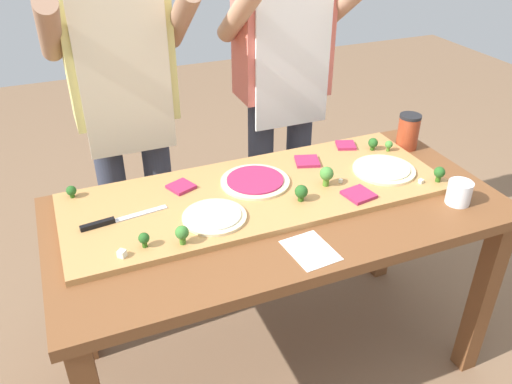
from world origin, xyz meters
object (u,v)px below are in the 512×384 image
object	(u,v)px
sauce_jar	(408,131)
cheese_crumble_b	(421,181)
pizza_slice_center	(346,145)
recipe_note	(310,250)
pizza_whole_white_garlic	(214,216)
cheese_crumble_a	(341,181)
broccoli_floret_center_right	(327,174)
flour_cup	(459,194)
pizza_slice_near_left	(359,194)
broccoli_floret_front_mid	(373,143)
prep_table	(278,232)
broccoli_floret_front_left	(389,145)
chefs_knife	(112,221)
cook_left	(124,95)
broccoli_floret_back_mid	(301,192)
broccoli_floret_front_right	(144,239)
broccoli_floret_back_right	(182,233)
pizza_whole_cheese_artichoke	(384,169)
cheese_crumble_c	(122,254)
cook_right	(283,73)
pizza_whole_beet_magenta	(255,181)
pizza_slice_far_left	(307,161)
pizza_slice_near_right	(181,187)
broccoli_floret_back_left	(71,191)

from	to	relation	value
sauce_jar	cheese_crumble_b	bearing A→B (deg)	-117.56
pizza_slice_center	cheese_crumble_b	xyz separation A→B (m)	(0.10, -0.36, 0.00)
cheese_crumble_b	recipe_note	distance (m)	0.57
pizza_whole_white_garlic	cheese_crumble_a	distance (m)	0.50
broccoli_floret_center_right	flour_cup	distance (m)	0.46
pizza_slice_near_left	broccoli_floret_front_mid	size ratio (longest dim) A/B	1.82
prep_table	pizza_slice_center	xyz separation A→B (m)	(0.43, 0.28, 0.14)
cheese_crumble_b	sauce_jar	size ratio (longest dim) A/B	0.10
broccoli_floret_front_left	flour_cup	distance (m)	0.39
broccoli_floret_front_left	recipe_note	size ratio (longest dim) A/B	0.27
chefs_knife	broccoli_floret_front_mid	distance (m)	1.07
sauce_jar	cook_left	size ratio (longest dim) A/B	0.09
broccoli_floret_back_mid	broccoli_floret_front_right	size ratio (longest dim) A/B	1.21
broccoli_floret_back_right	broccoli_floret_front_right	distance (m)	0.11
pizza_whole_cheese_artichoke	cook_left	distance (m)	1.06
pizza_whole_white_garlic	sauce_jar	xyz separation A→B (m)	(0.92, 0.23, 0.04)
pizza_whole_white_garlic	cheese_crumble_c	xyz separation A→B (m)	(-0.31, -0.09, 0.00)
chefs_knife	broccoli_floret_back_right	bearing A→B (deg)	-47.57
broccoli_floret_back_right	pizza_slice_near_left	bearing A→B (deg)	2.98
recipe_note	cook_right	distance (m)	1.00
broccoli_floret_front_mid	flour_cup	world-z (taller)	flour_cup
pizza_whole_beet_magenta	cheese_crumble_c	xyz separation A→B (m)	(-0.52, -0.25, 0.00)
prep_table	cheese_crumble_b	distance (m)	0.55
pizza_whole_white_garlic	broccoli_floret_center_right	world-z (taller)	broccoli_floret_center_right
pizza_slice_far_left	broccoli_floret_front_left	size ratio (longest dim) A/B	1.99
pizza_whole_white_garlic	broccoli_floret_front_right	distance (m)	0.25
broccoli_floret_back_mid	cook_left	world-z (taller)	cook_left
broccoli_floret_center_right	pizza_whole_cheese_artichoke	bearing A→B (deg)	2.42
chefs_knife	broccoli_floret_front_right	bearing A→B (deg)	-67.55
cheese_crumble_a	flour_cup	bearing A→B (deg)	-37.07
flour_cup	pizza_slice_far_left	bearing A→B (deg)	130.77
flour_cup	cook_left	world-z (taller)	cook_left
pizza_slice_near_right	broccoli_floret_front_right	bearing A→B (deg)	-123.35
cheese_crumble_b	broccoli_floret_front_mid	bearing A→B (deg)	92.71
cheese_crumble_c	pizza_whole_white_garlic	bearing A→B (deg)	15.62
pizza_slice_far_left	pizza_slice_near_right	bearing A→B (deg)	-179.80
prep_table	pizza_slice_near_right	size ratio (longest dim) A/B	19.33
broccoli_floret_front_left	cheese_crumble_c	distance (m)	1.15
sauce_jar	cook_left	world-z (taller)	cook_left
broccoli_floret_front_left	broccoli_floret_back_left	bearing A→B (deg)	174.51
broccoli_floret_center_right	sauce_jar	size ratio (longest dim) A/B	0.50
pizza_slice_center	broccoli_floret_front_left	distance (m)	0.17
broccoli_floret_back_left	broccoli_floret_front_left	distance (m)	1.22
pizza_whole_cheese_artichoke	pizza_whole_beet_magenta	bearing A→B (deg)	167.98
broccoli_floret_back_left	broccoli_floret_back_mid	bearing A→B (deg)	-23.88
sauce_jar	broccoli_floret_front_mid	bearing A→B (deg)	-179.48
prep_table	broccoli_floret_back_mid	bearing A→B (deg)	-19.36
pizza_whole_white_garlic	broccoli_floret_front_left	size ratio (longest dim) A/B	4.69
broccoli_floret_back_right	recipe_note	size ratio (longest dim) A/B	0.37
pizza_slice_near_right	broccoli_floret_front_right	size ratio (longest dim) A/B	1.64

